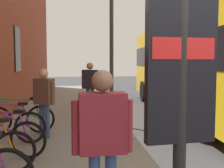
% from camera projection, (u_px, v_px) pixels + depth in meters
% --- Properties ---
extents(ground, '(60.00, 60.00, 0.00)m').
position_uv_depth(ground, '(161.00, 130.00, 7.88)').
color(ground, '#38383A').
extents(sidewalk_pavement, '(24.00, 3.50, 0.12)m').
position_uv_depth(sidewalk_pavement, '(65.00, 117.00, 9.49)').
color(sidewalk_pavement, gray).
rests_on(sidewalk_pavement, ground).
extents(station_facade, '(22.00, 0.65, 7.30)m').
position_uv_depth(station_facade, '(7.00, 14.00, 9.92)').
color(station_facade, brown).
rests_on(station_facade, ground).
extents(bicycle_beside_lamp, '(0.55, 1.74, 0.97)m').
position_uv_depth(bicycle_beside_lamp, '(1.00, 138.00, 5.22)').
color(bicycle_beside_lamp, black).
rests_on(bicycle_beside_lamp, sidewalk_pavement).
extents(bicycle_under_window, '(0.48, 1.77, 0.97)m').
position_uv_depth(bicycle_under_window, '(7.00, 126.00, 6.15)').
color(bicycle_under_window, black).
rests_on(bicycle_under_window, sidewalk_pavement).
extents(bicycle_end_of_row, '(0.48, 1.77, 0.97)m').
position_uv_depth(bicycle_end_of_row, '(19.00, 119.00, 6.99)').
color(bicycle_end_of_row, black).
rests_on(bicycle_end_of_row, sidewalk_pavement).
extents(transit_info_sign, '(0.13, 0.55, 2.40)m').
position_uv_depth(transit_info_sign, '(181.00, 91.00, 2.09)').
color(transit_info_sign, black).
rests_on(transit_info_sign, sidewalk_pavement).
extents(city_bus, '(10.62, 3.08, 3.35)m').
position_uv_depth(city_bus, '(193.00, 63.00, 10.36)').
color(city_bus, yellow).
rests_on(city_bus, ground).
extents(pedestrian_by_facade, '(0.51, 0.57, 1.80)m').
position_uv_depth(pedestrian_by_facade, '(90.00, 83.00, 9.69)').
color(pedestrian_by_facade, '#334C8C').
rests_on(pedestrian_by_facade, sidewalk_pavement).
extents(pedestrian_crossing_street, '(0.47, 0.53, 1.66)m').
position_uv_depth(pedestrian_crossing_street, '(44.00, 96.00, 6.60)').
color(pedestrian_crossing_street, '#334C8C').
rests_on(pedestrian_crossing_street, sidewalk_pavement).
extents(pedestrian_near_bus, '(0.26, 0.66, 1.73)m').
position_uv_depth(pedestrian_near_bus, '(103.00, 133.00, 2.94)').
color(pedestrian_near_bus, '#334C8C').
rests_on(pedestrian_near_bus, sidewalk_pavement).
extents(street_lamp, '(0.28, 0.28, 5.49)m').
position_uv_depth(street_lamp, '(111.00, 15.00, 8.28)').
color(street_lamp, '#333338').
rests_on(street_lamp, sidewalk_pavement).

